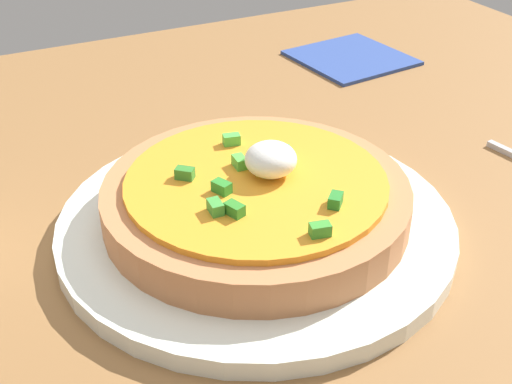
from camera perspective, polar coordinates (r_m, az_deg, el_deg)
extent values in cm
cube|color=olive|center=(56.81, -1.04, 0.68)|extent=(103.10, 74.55, 2.86)
cylinder|color=white|center=(48.19, 0.00, -2.71)|extent=(28.54, 28.54, 1.40)
cylinder|color=#C27C4D|center=(47.05, 0.00, -0.69)|extent=(21.77, 21.77, 2.66)
cylinder|color=orange|center=(46.22, 0.00, 0.94)|extent=(18.45, 18.45, 0.47)
ellipsoid|color=white|center=(46.02, 1.28, 2.83)|extent=(3.67, 3.67, 2.38)
cube|color=green|center=(48.51, 1.94, 3.42)|extent=(1.47, 1.16, 0.80)
cube|color=#28832C|center=(43.10, 6.40, -0.84)|extent=(1.47, 1.47, 0.80)
cube|color=#2E8C2C|center=(44.41, -2.98, 0.43)|extent=(1.23, 1.49, 0.80)
cube|color=#52BA41|center=(47.30, -1.42, 2.61)|extent=(0.88, 1.33, 0.80)
cube|color=#308A29|center=(42.13, -1.87, -1.49)|extent=(1.19, 1.48, 0.80)
cube|color=green|center=(40.47, 5.55, -3.24)|extent=(1.42, 1.06, 0.80)
cube|color=green|center=(42.40, -3.52, -1.30)|extent=(0.87, 1.32, 0.80)
cube|color=green|center=(50.33, -2.12, 4.55)|extent=(1.42, 1.06, 0.80)
cube|color=green|center=(46.99, 1.79, 2.39)|extent=(1.25, 1.49, 0.80)
cube|color=#34852E|center=(46.17, -6.15, 1.62)|extent=(1.49, 1.45, 0.80)
cube|color=#2E4792|center=(79.97, 8.18, 11.38)|extent=(13.05, 13.05, 0.40)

